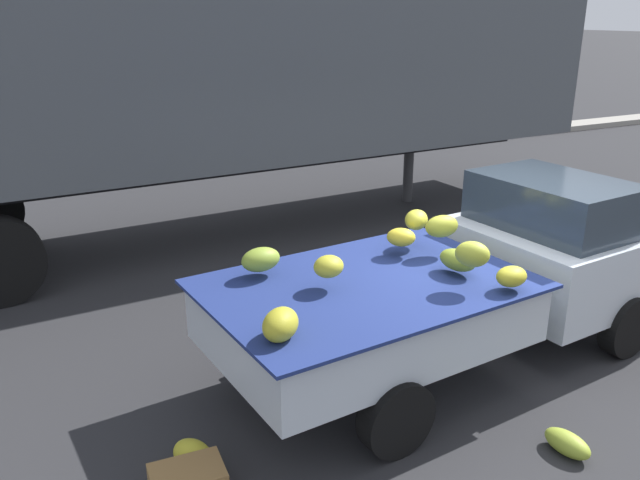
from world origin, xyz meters
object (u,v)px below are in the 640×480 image
(pickup_truck, at_px, (522,260))
(fallen_banana_bunch_near_tailgate, at_px, (193,455))
(semi_trailer, at_px, (231,67))
(fallen_banana_bunch_by_wheel, at_px, (567,443))

(pickup_truck, relative_size, fallen_banana_bunch_near_tailgate, 13.89)
(pickup_truck, distance_m, semi_trailer, 5.24)
(pickup_truck, bearing_deg, fallen_banana_bunch_by_wheel, -126.01)
(semi_trailer, relative_size, fallen_banana_bunch_by_wheel, 30.42)
(semi_trailer, bearing_deg, fallen_banana_bunch_by_wheel, -89.08)
(fallen_banana_bunch_near_tailgate, bearing_deg, semi_trailer, 66.24)
(pickup_truck, relative_size, fallen_banana_bunch_by_wheel, 12.80)
(semi_trailer, height_order, fallen_banana_bunch_near_tailgate, semi_trailer)
(pickup_truck, xyz_separation_m, fallen_banana_bunch_near_tailgate, (-3.69, -0.48, -0.77))
(fallen_banana_bunch_near_tailgate, distance_m, fallen_banana_bunch_by_wheel, 2.93)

